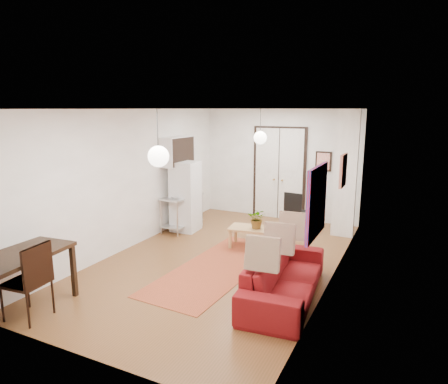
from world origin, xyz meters
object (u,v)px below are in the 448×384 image
at_px(dining_table, 12,262).
at_px(dining_chair_near, 32,272).
at_px(fridge, 185,196).
at_px(dining_chair_far, 32,272).
at_px(coffee_table, 253,230).
at_px(black_side_chair, 297,207).
at_px(sofa, 284,277).
at_px(kitchen_counter, 182,208).

bearing_deg(dining_table, dining_chair_near, 23.75).
xyz_separation_m(fridge, dining_chair_far, (0.16, -4.42, -0.20)).
distance_m(coffee_table, dining_chair_near, 4.37).
height_order(dining_chair_near, black_side_chair, dining_chair_near).
relative_size(fridge, dining_chair_near, 1.52).
relative_size(coffee_table, fridge, 0.63).
height_order(sofa, kitchen_counter, kitchen_counter).
xyz_separation_m(sofa, dining_chair_near, (-3.06, -2.06, 0.30)).
bearing_deg(dining_table, dining_chair_far, 23.75).
xyz_separation_m(sofa, kitchen_counter, (-3.32, 2.35, 0.19)).
xyz_separation_m(coffee_table, black_side_chair, (0.50, 1.62, 0.19)).
height_order(coffee_table, dining_chair_near, dining_chair_near).
relative_size(sofa, fridge, 1.40).
xyz_separation_m(fridge, black_side_chair, (2.41, 1.18, -0.27)).
distance_m(coffee_table, black_side_chair, 1.70).
relative_size(dining_chair_far, black_side_chair, 1.13).
bearing_deg(kitchen_counter, coffee_table, -7.61).
height_order(coffee_table, fridge, fridge).
distance_m(sofa, dining_table, 4.00).
bearing_deg(kitchen_counter, black_side_chair, 29.68).
height_order(sofa, coffee_table, sofa).
relative_size(sofa, coffee_table, 2.24).
relative_size(fridge, dining_table, 1.00).
height_order(dining_chair_far, black_side_chair, dining_chair_far).
bearing_deg(fridge, kitchen_counter, 178.68).
relative_size(kitchen_counter, dining_chair_far, 1.04).
distance_m(coffee_table, dining_chair_far, 4.37).
relative_size(coffee_table, dining_chair_far, 0.95).
bearing_deg(sofa, dining_chair_near, 118.62).
xyz_separation_m(coffee_table, dining_chair_far, (-1.76, -3.99, 0.26)).
bearing_deg(black_side_chair, coffee_table, 79.37).
bearing_deg(dining_chair_near, black_side_chair, 152.83).
xyz_separation_m(coffee_table, kitchen_counter, (-2.02, 0.43, 0.16)).
height_order(coffee_table, dining_table, dining_table).
bearing_deg(black_side_chair, dining_table, 72.77).
xyz_separation_m(dining_chair_near, dining_chair_far, (0.00, 0.00, 0.00)).
bearing_deg(coffee_table, dining_table, -116.20).
bearing_deg(dining_chair_near, dining_table, -71.47).
xyz_separation_m(kitchen_counter, dining_table, (0.00, -4.53, 0.25)).
bearing_deg(fridge, coffee_table, -16.25).
height_order(fridge, dining_chair_far, fridge).
height_order(kitchen_counter, dining_table, dining_table).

